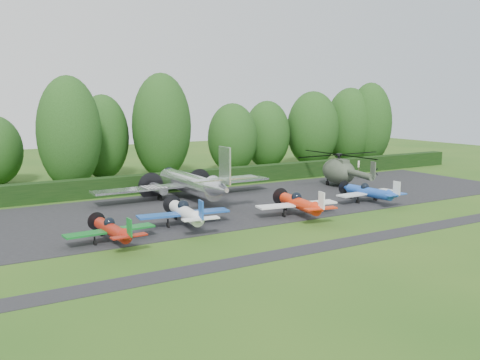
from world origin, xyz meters
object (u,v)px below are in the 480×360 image
transport_plane (191,183)px  light_plane_white (186,213)px  helicopter (339,169)px  light_plane_orange (300,203)px  light_plane_blue (369,192)px  sign_board (350,165)px  light_plane_red (112,230)px

transport_plane → light_plane_white: (-5.37, -10.12, -0.53)m
transport_plane → helicopter: size_ratio=1.38×
light_plane_orange → light_plane_blue: bearing=-0.4°
light_plane_white → light_plane_blue: (19.93, -0.27, -0.11)m
sign_board → light_plane_blue: bearing=-137.4°
light_plane_red → helicopter: 32.41m
light_plane_orange → transport_plane: bearing=103.3°
light_plane_red → light_plane_orange: 16.83m
helicopter → light_plane_orange: bearing=-156.8°
light_plane_orange → sign_board: light_plane_orange is taller
light_plane_white → light_plane_orange: light_plane_white is taller
light_plane_white → light_plane_blue: light_plane_white is taller
light_plane_red → light_plane_white: bearing=18.4°
transport_plane → helicopter: (18.60, -1.35, 0.34)m
light_plane_white → helicopter: size_ratio=0.56×
light_plane_blue → helicopter: bearing=69.1°
light_plane_red → light_plane_orange: (16.82, 0.11, 0.14)m
light_plane_blue → helicopter: size_ratio=0.51×
light_plane_white → transport_plane: bearing=54.8°
light_plane_blue → light_plane_orange: bearing=-168.3°
light_plane_white → sign_board: bearing=19.3°
light_plane_orange → sign_board: (22.44, 17.98, -0.04)m
transport_plane → sign_board: 27.95m
transport_plane → light_plane_red: 16.96m
light_plane_orange → helicopter: size_ratio=0.56×
light_plane_blue → sign_board: light_plane_blue is taller
light_plane_red → sign_board: light_plane_red is taller
transport_plane → light_plane_white: bearing=-117.8°
light_plane_orange → helicopter: bearing=28.4°
transport_plane → helicopter: 18.65m
transport_plane → light_plane_red: size_ratio=2.82×
light_plane_red → sign_board: bearing=27.7°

